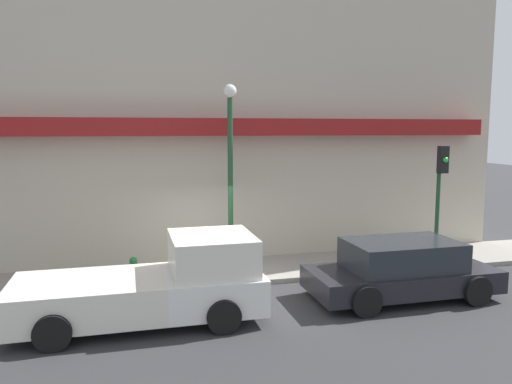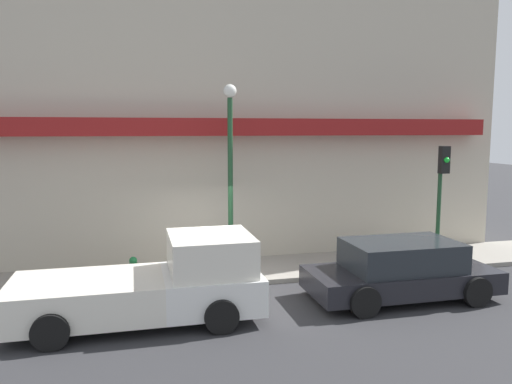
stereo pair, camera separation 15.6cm
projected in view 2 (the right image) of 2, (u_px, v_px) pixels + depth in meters
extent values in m
plane|color=#2D2D30|center=(215.00, 289.00, 12.69)|extent=(80.00, 80.00, 0.00)
cube|color=gray|center=(208.00, 273.00, 13.85)|extent=(36.00, 2.42, 0.13)
cube|color=#BCB29E|center=(193.00, 105.00, 15.87)|extent=(19.80, 3.00, 9.63)
cube|color=maroon|center=(201.00, 127.00, 14.22)|extent=(18.22, 0.60, 0.50)
cube|color=white|center=(211.00, 288.00, 10.85)|extent=(2.05, 2.06, 0.76)
cube|color=silver|center=(210.00, 253.00, 10.75)|extent=(1.75, 1.89, 0.81)
cube|color=silver|center=(87.00, 298.00, 10.24)|extent=(3.08, 2.06, 0.76)
cylinder|color=black|center=(207.00, 285.00, 11.88)|extent=(0.70, 0.22, 0.70)
cylinder|color=black|center=(221.00, 316.00, 9.90)|extent=(0.70, 0.22, 0.70)
cylinder|color=black|center=(65.00, 296.00, 11.12)|extent=(0.70, 0.22, 0.70)
cylinder|color=black|center=(50.00, 332.00, 9.14)|extent=(0.70, 0.22, 0.70)
cube|color=black|center=(401.00, 279.00, 11.95)|extent=(4.50, 1.87, 0.52)
cube|color=#23282D|center=(402.00, 255.00, 11.88)|extent=(2.61, 1.69, 0.67)
cylinder|color=black|center=(430.00, 270.00, 13.20)|extent=(0.70, 0.22, 0.70)
cylinder|color=black|center=(477.00, 292.00, 11.40)|extent=(0.70, 0.22, 0.70)
cylinder|color=black|center=(331.00, 277.00, 12.54)|extent=(0.70, 0.22, 0.70)
cylinder|color=black|center=(365.00, 302.00, 10.73)|extent=(0.70, 0.22, 0.70)
cylinder|color=#196633|center=(134.00, 272.00, 12.97)|extent=(0.21, 0.21, 0.46)
sphere|color=#196633|center=(133.00, 261.00, 12.93)|extent=(0.20, 0.20, 0.20)
cylinder|color=#1E4728|center=(230.00, 186.00, 13.61)|extent=(0.14, 0.14, 4.74)
sphere|color=silver|center=(230.00, 91.00, 13.29)|extent=(0.36, 0.36, 0.36)
cylinder|color=#1E4728|center=(439.00, 203.00, 14.90)|extent=(0.12, 0.12, 3.42)
cube|color=black|center=(444.00, 160.00, 14.58)|extent=(0.28, 0.20, 0.80)
sphere|color=green|center=(447.00, 160.00, 14.47)|extent=(0.16, 0.16, 0.16)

